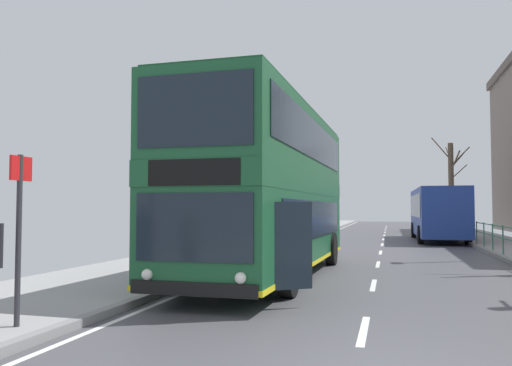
{
  "coord_description": "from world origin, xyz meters",
  "views": [
    {
      "loc": [
        0.41,
        -5.51,
        1.83
      ],
      "look_at": [
        -2.9,
        7.35,
        2.49
      ],
      "focal_mm": 36.61,
      "sensor_mm": 36.0,
      "label": 1
    }
  ],
  "objects_px": {
    "background_bus_far_lane": "(437,212)",
    "bus_stop_sign_near": "(19,219)",
    "bare_tree_far_01": "(451,184)",
    "double_decker_bus_main": "(270,190)"
  },
  "relations": [
    {
      "from": "background_bus_far_lane",
      "to": "bus_stop_sign_near",
      "type": "xyz_separation_m",
      "value": [
        -7.85,
        -25.12,
        0.06
      ]
    },
    {
      "from": "bus_stop_sign_near",
      "to": "bare_tree_far_01",
      "type": "xyz_separation_m",
      "value": [
        10.03,
        38.03,
        2.14
      ]
    },
    {
      "from": "bus_stop_sign_near",
      "to": "double_decker_bus_main",
      "type": "bearing_deg",
      "value": 74.26
    },
    {
      "from": "background_bus_far_lane",
      "to": "bare_tree_far_01",
      "type": "xyz_separation_m",
      "value": [
        2.17,
        12.92,
        2.2
      ]
    },
    {
      "from": "bus_stop_sign_near",
      "to": "bare_tree_far_01",
      "type": "bearing_deg",
      "value": 75.23
    },
    {
      "from": "double_decker_bus_main",
      "to": "background_bus_far_lane",
      "type": "bearing_deg",
      "value": 71.98
    },
    {
      "from": "bare_tree_far_01",
      "to": "background_bus_far_lane",
      "type": "bearing_deg",
      "value": -99.55
    },
    {
      "from": "background_bus_far_lane",
      "to": "bare_tree_far_01",
      "type": "height_order",
      "value": "bare_tree_far_01"
    },
    {
      "from": "bus_stop_sign_near",
      "to": "bare_tree_far_01",
      "type": "height_order",
      "value": "bare_tree_far_01"
    },
    {
      "from": "double_decker_bus_main",
      "to": "bus_stop_sign_near",
      "type": "relative_size",
      "value": 4.37
    }
  ]
}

